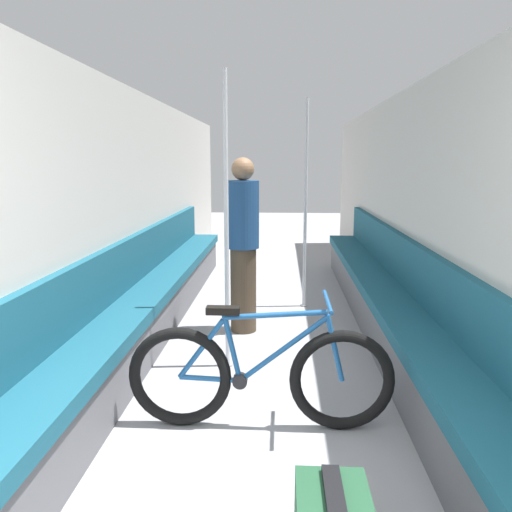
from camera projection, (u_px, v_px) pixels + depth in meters
wall_left at (126, 211)px, 4.72m from camera, size 0.10×10.69×2.30m
wall_right at (415, 213)px, 4.58m from camera, size 0.10×10.69×2.30m
bench_seat_row_left at (149, 303)px, 4.64m from camera, size 0.43×6.43×0.93m
bench_seat_row_right at (389, 306)px, 4.53m from camera, size 0.43×6.43×0.93m
bicycle at (260, 376)px, 3.02m from camera, size 1.62×0.46×0.82m
grab_pole_near at (226, 229)px, 3.80m from camera, size 0.08×0.08×2.28m
grab_pole_far at (305, 208)px, 5.45m from camera, size 0.08×0.08×2.28m
passenger_standing at (243, 244)px, 4.69m from camera, size 0.30×0.30×1.65m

